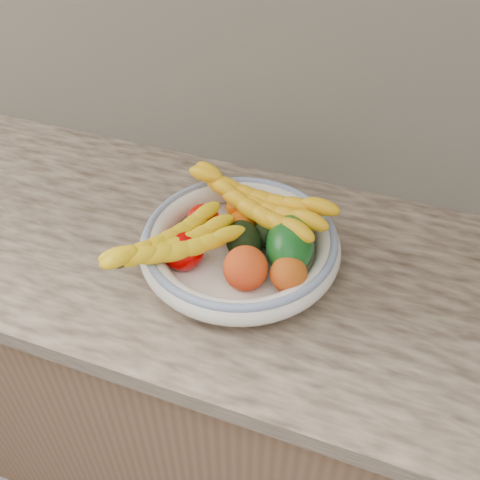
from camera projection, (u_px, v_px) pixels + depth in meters
name	position (u px, v px, depth m)	size (l,w,h in m)	color
kitchen_counter	(243.00, 375.00, 1.38)	(2.44, 0.66, 1.40)	brown
fruit_bowl	(240.00, 244.00, 1.03)	(0.39, 0.39, 0.08)	white
clementine_back_left	(237.00, 208.00, 1.11)	(0.05, 0.05, 0.04)	#FF6D05
clementine_back_right	(271.00, 211.00, 1.10)	(0.06, 0.06, 0.05)	#F76005
clementine_back_mid	(242.00, 222.00, 1.08)	(0.05, 0.05, 0.05)	orange
clementine_extra	(248.00, 223.00, 1.07)	(0.05, 0.05, 0.05)	#F26005
tomato_left	(203.00, 219.00, 1.07)	(0.07, 0.07, 0.06)	#B80900
tomato_near_left	(183.00, 251.00, 1.00)	(0.08, 0.08, 0.07)	#BD0000
avocado_center	(244.00, 241.00, 1.02)	(0.07, 0.10, 0.07)	black
avocado_right	(272.00, 230.00, 1.04)	(0.06, 0.09, 0.06)	black
green_mango	(290.00, 245.00, 0.99)	(0.09, 0.14, 0.10)	#0D4A15
peach_front	(246.00, 268.00, 0.96)	(0.08, 0.08, 0.08)	orange
peach_right	(289.00, 274.00, 0.95)	(0.07, 0.07, 0.07)	orange
banana_bunch_back	(256.00, 206.00, 1.06)	(0.34, 0.12, 0.10)	yellow
banana_bunch_front	(172.00, 247.00, 0.98)	(0.29, 0.11, 0.08)	yellow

